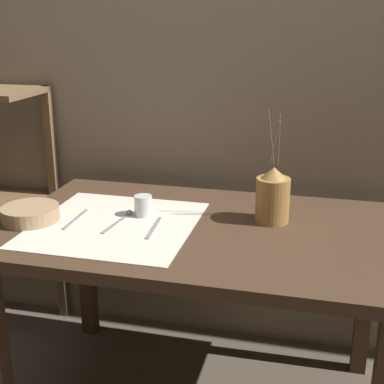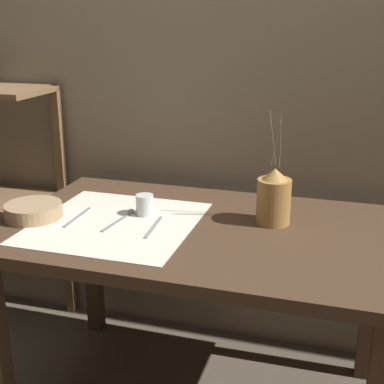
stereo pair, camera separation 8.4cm
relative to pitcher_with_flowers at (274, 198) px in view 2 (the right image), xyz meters
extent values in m
cube|color=#7A6B56|center=(-0.23, 0.41, 0.40)|extent=(7.00, 0.06, 2.40)
cube|color=#422D1E|center=(-0.23, -0.11, -0.11)|extent=(1.31, 0.81, 0.04)
cube|color=#422D1E|center=(-0.83, 0.24, -0.47)|extent=(0.06, 0.06, 0.67)
cube|color=#422D1E|center=(0.36, 0.24, -0.47)|extent=(0.06, 0.06, 0.67)
cube|color=brown|center=(-1.01, 0.34, -0.25)|extent=(0.04, 0.04, 1.11)
cube|color=beige|center=(-0.51, -0.16, -0.09)|extent=(0.54, 0.56, 0.00)
cylinder|color=olive|center=(0.00, 0.00, -0.01)|extent=(0.12, 0.12, 0.16)
cone|color=olive|center=(0.00, 0.00, 0.08)|extent=(0.09, 0.09, 0.04)
cylinder|color=brown|center=(0.00, 0.00, 0.19)|extent=(0.03, 0.04, 0.16)
cylinder|color=brown|center=(-0.02, 0.02, 0.20)|extent=(0.03, 0.03, 0.19)
cylinder|color=brown|center=(0.01, 0.01, 0.19)|extent=(0.01, 0.04, 0.18)
cylinder|color=#9E7F5B|center=(-0.81, -0.20, -0.06)|extent=(0.20, 0.20, 0.05)
cylinder|color=silver|center=(-0.45, -0.06, -0.05)|extent=(0.06, 0.06, 0.07)
cube|color=gray|center=(-0.66, -0.16, -0.09)|extent=(0.02, 0.19, 0.00)
cube|color=gray|center=(-0.51, -0.16, -0.09)|extent=(0.04, 0.19, 0.00)
sphere|color=gray|center=(-0.50, -0.06, -0.08)|extent=(0.02, 0.02, 0.02)
cube|color=gray|center=(-0.37, -0.17, -0.09)|extent=(0.03, 0.19, 0.00)
camera|label=1|loc=(0.15, -1.74, 0.59)|focal=50.00mm
camera|label=2|loc=(0.23, -1.71, 0.59)|focal=50.00mm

